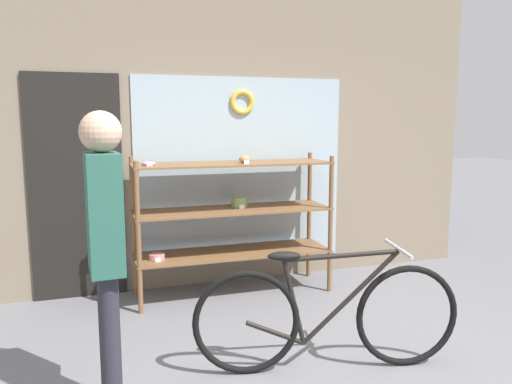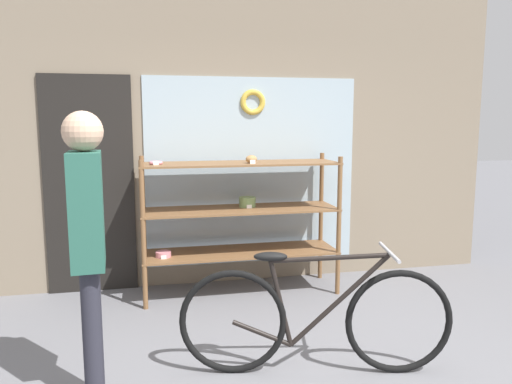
{
  "view_description": "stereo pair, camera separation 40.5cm",
  "coord_description": "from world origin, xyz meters",
  "views": [
    {
      "loc": [
        -1.25,
        -2.49,
        1.69
      ],
      "look_at": [
        0.0,
        1.32,
        1.1
      ],
      "focal_mm": 35.0,
      "sensor_mm": 36.0,
      "label": 1
    },
    {
      "loc": [
        -0.86,
        -2.6,
        1.69
      ],
      "look_at": [
        0.0,
        1.32,
        1.1
      ],
      "focal_mm": 35.0,
      "sensor_mm": 36.0,
      "label": 2
    }
  ],
  "objects": [
    {
      "name": "pedestrian",
      "position": [
        -1.21,
        0.33,
        1.03
      ],
      "size": [
        0.23,
        0.33,
        1.73
      ],
      "rotation": [
        0.0,
        0.0,
        1.63
      ],
      "color": "#282833",
      "rests_on": "ground_plane"
    },
    {
      "name": "display_case",
      "position": [
        -0.01,
        2.03,
        0.81
      ],
      "size": [
        1.87,
        0.55,
        1.35
      ],
      "color": "brown",
      "rests_on": "ground_plane"
    },
    {
      "name": "storefront_facade",
      "position": [
        -0.04,
        2.44,
        1.48
      ],
      "size": [
        5.65,
        0.13,
        3.03
      ],
      "color": "gray",
      "rests_on": "ground_plane"
    },
    {
      "name": "bicycle",
      "position": [
        0.19,
        0.38,
        0.38
      ],
      "size": [
        1.78,
        0.54,
        0.84
      ],
      "rotation": [
        0.0,
        0.0,
        -0.21
      ],
      "color": "black",
      "rests_on": "ground_plane"
    }
  ]
}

